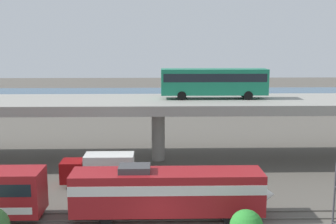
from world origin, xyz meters
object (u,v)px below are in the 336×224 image
(parked_car_4, at_px, (288,99))
(parked_car_2, at_px, (39,100))
(parked_car_1, at_px, (121,99))
(train_locomotive, at_px, (177,190))
(parked_car_0, at_px, (250,101))
(service_truck_west, at_px, (100,169))
(transit_bus_on_overpass, at_px, (214,81))
(parked_car_3, at_px, (297,100))

(parked_car_4, bearing_deg, parked_car_2, -179.12)
(parked_car_1, height_order, parked_car_2, same)
(train_locomotive, distance_m, parked_car_0, 51.19)
(train_locomotive, xyz_separation_m, parked_car_2, (-24.97, 51.50, -0.08))
(service_truck_west, bearing_deg, train_locomotive, 133.06)
(transit_bus_on_overpass, distance_m, parked_car_1, 39.72)
(train_locomotive, xyz_separation_m, parked_car_3, (25.98, 50.09, -0.08))
(transit_bus_on_overpass, height_order, parked_car_4, transit_bus_on_overpass)
(service_truck_west, xyz_separation_m, parked_car_2, (-18.05, 44.09, 0.48))
(train_locomotive, relative_size, parked_car_0, 3.43)
(service_truck_west, height_order, parked_car_1, service_truck_west)
(parked_car_0, relative_size, parked_car_4, 1.05)
(parked_car_1, bearing_deg, train_locomotive, -80.53)
(transit_bus_on_overpass, distance_m, parked_car_2, 46.59)
(parked_car_2, bearing_deg, parked_car_3, 178.41)
(parked_car_2, bearing_deg, train_locomotive, 115.87)
(service_truck_west, bearing_deg, parked_car_0, -119.55)
(service_truck_west, distance_m, parked_car_3, 53.90)
(transit_bus_on_overpass, bearing_deg, service_truck_west, -142.63)
(parked_car_4, bearing_deg, train_locomotive, -115.43)
(train_locomotive, relative_size, service_truck_west, 2.31)
(train_locomotive, bearing_deg, parked_car_1, 99.47)
(transit_bus_on_overpass, relative_size, service_truck_west, 1.76)
(transit_bus_on_overpass, distance_m, parked_car_4, 41.53)
(parked_car_1, height_order, parked_car_4, same)
(service_truck_west, distance_m, parked_car_2, 47.65)
(parked_car_0, height_order, parked_car_1, same)
(parked_car_3, bearing_deg, parked_car_2, -1.59)
(parked_car_0, bearing_deg, service_truck_west, -119.55)
(train_locomotive, xyz_separation_m, service_truck_west, (-6.93, 7.41, -0.56))
(train_locomotive, distance_m, parked_car_3, 56.43)
(transit_bus_on_overpass, height_order, parked_car_0, transit_bus_on_overpass)
(service_truck_west, height_order, parked_car_0, service_truck_west)
(transit_bus_on_overpass, height_order, parked_car_3, transit_bus_on_overpass)
(parked_car_0, xyz_separation_m, parked_car_4, (8.48, 3.76, 0.00))
(service_truck_west, xyz_separation_m, parked_car_1, (-1.92, 45.66, 0.48))
(parked_car_1, distance_m, parked_car_4, 33.70)
(train_locomotive, height_order, parked_car_3, train_locomotive)
(parked_car_0, distance_m, parked_car_4, 9.27)
(transit_bus_on_overpass, height_order, service_truck_west, transit_bus_on_overpass)
(parked_car_1, distance_m, parked_car_3, 34.96)
(parked_car_2, height_order, parked_car_4, same)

